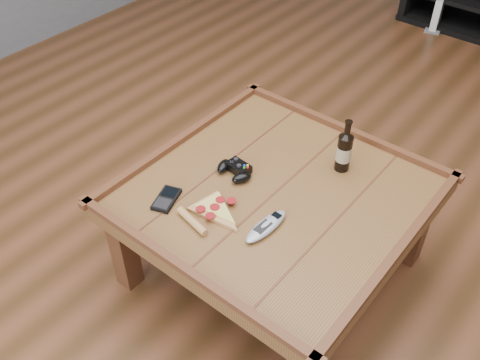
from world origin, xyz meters
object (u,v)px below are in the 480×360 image
Objects in this scene: pizza_slice at (212,211)px; smartphone at (166,199)px; game_console at (437,15)px; beer_bottle at (344,150)px; game_controller at (235,170)px; coffee_table at (276,203)px; remote_control at (266,226)px.

pizza_slice reaches higher than smartphone.
pizza_slice is 1.20× the size of game_console.
pizza_slice is at bearing -114.73° from beer_bottle.
game_controller is at bearing -97.65° from game_console.
smartphone is at bearing -134.01° from coffee_table.
remote_control reaches higher than smartphone.
beer_bottle is at bearing 66.20° from coffee_table.
smartphone is (-0.28, -0.29, 0.07)m from coffee_table.
pizza_slice is (-0.11, -0.23, 0.07)m from coffee_table.
coffee_table is 0.41m from smartphone.
remote_control is at bearing -92.48° from game_console.
game_controller is 1.16× the size of smartphone.
beer_bottle reaches higher than pizza_slice.
coffee_table is 6.26× the size of game_controller.
smartphone is at bearing -125.57° from beer_bottle.
beer_bottle is 0.76× the size of pizza_slice.
smartphone is at bearing -159.39° from remote_control.
pizza_slice is 0.18m from smartphone.
game_console is (-0.53, 2.30, -0.43)m from beer_bottle.
beer_bottle reaches higher than remote_control.
beer_bottle is at bearing 49.47° from game_controller.
remote_control reaches higher than pizza_slice.
smartphone is 2.88m from game_console.
remote_control reaches higher than game_console.
game_console is (-0.41, 2.57, -0.28)m from coffee_table.
coffee_table is at bearing -93.62° from game_console.
game_controller is at bearing -173.69° from coffee_table.
coffee_table reaches higher than smartphone.
beer_bottle reaches higher than game_controller.
coffee_table is 3.53× the size of pizza_slice.
game_controller is 0.29m from smartphone.
game_controller is 0.56× the size of pizza_slice.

